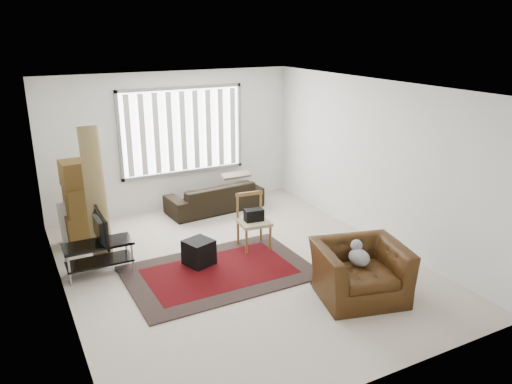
% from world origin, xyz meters
% --- Properties ---
extents(room, '(6.00, 6.02, 2.71)m').
position_xyz_m(room, '(0.03, 0.51, 1.76)').
color(room, beige).
rests_on(room, ground).
extents(persian_rug, '(2.71, 1.83, 0.02)m').
position_xyz_m(persian_rug, '(-0.38, -0.06, 0.01)').
color(persian_rug, black).
rests_on(persian_rug, ground).
extents(tv_stand, '(0.98, 0.44, 0.49)m').
position_xyz_m(tv_stand, '(-1.95, 0.74, 0.36)').
color(tv_stand, black).
rests_on(tv_stand, ground).
extents(tv, '(0.10, 0.80, 0.46)m').
position_xyz_m(tv, '(-1.95, 0.74, 0.72)').
color(tv, black).
rests_on(tv, tv_stand).
extents(subwoofer, '(0.49, 0.49, 0.39)m').
position_xyz_m(subwoofer, '(-0.55, 0.31, 0.22)').
color(subwoofer, black).
rests_on(subwoofer, persian_rug).
extents(moving_boxes, '(0.62, 0.57, 1.43)m').
position_xyz_m(moving_boxes, '(-1.95, 2.01, 0.66)').
color(moving_boxes, brown).
rests_on(moving_boxes, ground).
extents(white_flatpack, '(0.62, 0.33, 0.75)m').
position_xyz_m(white_flatpack, '(-2.03, 2.05, 0.37)').
color(white_flatpack, silver).
rests_on(white_flatpack, ground).
extents(rolled_rug, '(0.37, 0.80, 2.08)m').
position_xyz_m(rolled_rug, '(-1.80, 1.38, 1.04)').
color(rolled_rug, olive).
rests_on(rolled_rug, ground).
extents(sofa, '(1.96, 0.98, 0.73)m').
position_xyz_m(sofa, '(0.63, 2.45, 0.37)').
color(sofa, black).
rests_on(sofa, ground).
extents(side_chair, '(0.54, 0.54, 0.91)m').
position_xyz_m(side_chair, '(0.49, 0.50, 0.50)').
color(side_chair, tan).
rests_on(side_chair, ground).
extents(armchair, '(1.37, 1.26, 0.85)m').
position_xyz_m(armchair, '(1.02, -1.57, 0.43)').
color(armchair, '#3B210C').
rests_on(armchair, ground).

